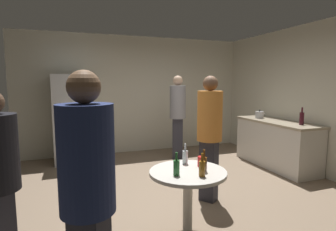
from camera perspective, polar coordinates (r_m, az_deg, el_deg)
name	(u,v)px	position (r m, az deg, el deg)	size (l,w,h in m)	color
ground_plane	(178,195)	(4.25, 2.11, -16.45)	(5.20, 5.20, 0.10)	#7A6651
wall_back	(137,95)	(6.42, -6.68, 4.38)	(5.32, 0.06, 2.70)	beige
wall_side_right	(315,99)	(5.47, 28.72, 3.11)	(0.06, 5.20, 2.70)	beige
refrigerator	(72,119)	(5.86, -19.69, -0.66)	(0.70, 0.68, 1.80)	silver
kitchen_counter	(276,144)	(5.70, 21.87, -5.53)	(0.64, 1.78, 0.90)	beige
kettle	(260,115)	(5.94, 18.80, 0.17)	(0.24, 0.17, 0.18)	#B2B2B7
wine_bottle_on_counter	(302,118)	(5.27, 26.44, -0.50)	(0.08, 0.08, 0.31)	#3F141E
foreground_table	(188,180)	(2.88, 4.22, -13.55)	(0.80, 0.80, 0.73)	beige
beer_bottle_amber	(202,168)	(2.68, 7.21, -10.95)	(0.06, 0.06, 0.23)	#8C5919
beer_bottle_brown	(204,164)	(2.81, 7.59, -10.08)	(0.06, 0.06, 0.23)	#593314
beer_bottle_green	(176,167)	(2.68, 1.80, -10.86)	(0.06, 0.06, 0.23)	#26662D
beer_bottle_clear	(185,157)	(3.05, 3.65, -8.67)	(0.06, 0.06, 0.23)	silver
plastic_cup_red	(201,161)	(2.98, 7.04, -9.62)	(0.08, 0.08, 0.11)	red
person_in_navy_shirt	(88,187)	(1.78, -16.65, -14.20)	(0.48, 0.48, 1.72)	#2D2D38
person_in_orange_shirt	(210,129)	(3.71, 8.78, -2.78)	(0.48, 0.48, 1.73)	#2D2D38
person_in_gray_shirt	(178,110)	(5.74, 2.06, 1.10)	(0.44, 0.44, 1.78)	#2D2D38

